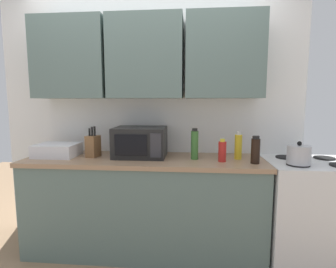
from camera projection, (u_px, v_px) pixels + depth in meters
name	position (u px, v px, depth m)	size (l,w,h in m)	color
wall_back_with_cabinets	(148.00, 86.00, 2.56)	(3.06, 0.38, 2.60)	white
counter_run	(145.00, 204.00, 2.47)	(2.19, 0.63, 0.90)	slate
stove_range	(308.00, 211.00, 2.32)	(0.76, 0.64, 0.91)	silver
kettle	(299.00, 155.00, 2.13)	(0.18, 0.18, 0.19)	#B2B2B7
microwave	(140.00, 142.00, 2.45)	(0.48, 0.37, 0.28)	black
dish_rack	(57.00, 150.00, 2.48)	(0.38, 0.30, 0.12)	silver
knife_block	(93.00, 146.00, 2.46)	(0.13, 0.14, 0.29)	brown
bottle_green_oil	(195.00, 144.00, 2.35)	(0.07, 0.07, 0.28)	#386B2D
bottle_soy_dark	(255.00, 150.00, 2.18)	(0.07, 0.07, 0.23)	black
bottle_red_sauce	(222.00, 151.00, 2.26)	(0.07, 0.07, 0.20)	red
bottle_yellow_mustard	(238.00, 146.00, 2.35)	(0.07, 0.07, 0.25)	gold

